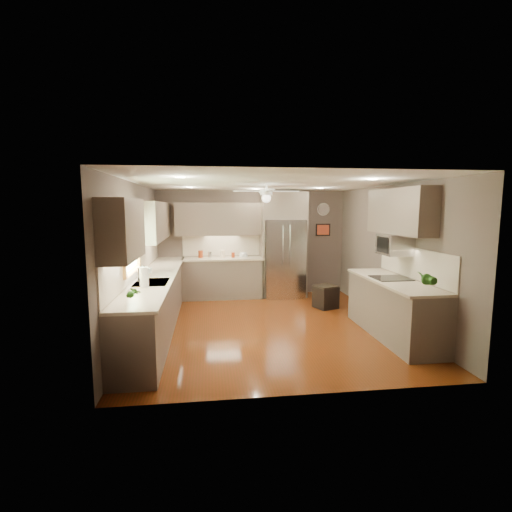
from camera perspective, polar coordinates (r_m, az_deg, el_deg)
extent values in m
plane|color=#50250A|center=(6.74, 1.93, -10.61)|extent=(5.00, 5.00, 0.00)
plane|color=white|center=(6.43, 2.02, 11.11)|extent=(5.00, 5.00, 0.00)
plane|color=brown|center=(8.93, -0.60, 2.05)|extent=(4.50, 0.00, 4.50)
plane|color=brown|center=(4.05, 7.68, -4.57)|extent=(4.50, 0.00, 4.50)
plane|color=brown|center=(6.50, -18.01, -0.34)|extent=(0.00, 5.00, 5.00)
plane|color=brown|center=(7.18, 20.00, 0.28)|extent=(0.00, 5.00, 5.00)
cylinder|color=maroon|center=(8.66, -8.52, 0.27)|extent=(0.13, 0.13, 0.18)
cylinder|color=silver|center=(8.64, -7.08, 0.21)|extent=(0.09, 0.09, 0.13)
cylinder|color=beige|center=(8.63, -5.15, 0.36)|extent=(0.12, 0.12, 0.17)
cylinder|color=maroon|center=(8.61, -3.55, 0.16)|extent=(0.09, 0.09, 0.12)
imported|color=white|center=(6.49, -16.36, -2.19)|extent=(0.12, 0.12, 0.19)
imported|color=#285E1B|center=(4.69, -18.34, -5.44)|extent=(0.16, 0.12, 0.27)
imported|color=#285E1B|center=(5.60, 24.60, -3.19)|extent=(0.22, 0.19, 0.36)
imported|color=beige|center=(8.67, -1.93, -0.02)|extent=(0.22, 0.22, 0.05)
cube|color=brown|center=(6.74, -14.98, -6.88)|extent=(0.60, 4.70, 0.90)
cube|color=beige|center=(6.64, -14.98, -2.94)|extent=(0.65, 4.70, 0.04)
cube|color=beige|center=(6.65, -17.67, -0.59)|extent=(0.02, 4.70, 0.50)
cube|color=brown|center=(8.69, -5.13, -3.46)|extent=(1.85, 0.60, 0.90)
cube|color=beige|center=(8.60, -5.16, -0.40)|extent=(1.85, 0.65, 0.04)
cube|color=beige|center=(8.87, -5.26, 1.66)|extent=(1.85, 0.02, 0.50)
cube|color=brown|center=(4.85, -19.84, 3.89)|extent=(0.33, 1.20, 0.75)
cube|color=brown|center=(7.70, -15.19, 5.22)|extent=(0.33, 2.40, 0.75)
cube|color=brown|center=(8.67, -5.27, 5.67)|extent=(2.15, 0.33, 0.75)
cube|color=brown|center=(6.57, 21.21, 6.43)|extent=(0.33, 1.70, 0.75)
cube|color=#BFF2B2|center=(5.98, -18.86, 1.87)|extent=(0.01, 1.00, 0.80)
cube|color=#9B5B2A|center=(5.95, -18.80, 6.00)|extent=(0.05, 1.12, 0.06)
cube|color=#9B5B2A|center=(6.02, -18.46, -2.20)|extent=(0.05, 1.12, 0.06)
cube|color=#9B5B2A|center=(5.45, -19.71, 1.34)|extent=(0.05, 0.06, 0.80)
cube|color=#9B5B2A|center=(6.49, -17.72, 2.33)|extent=(0.05, 0.06, 0.80)
cube|color=silver|center=(6.01, -15.76, -4.00)|extent=(0.50, 0.70, 0.03)
cube|color=#262626|center=(6.02, -15.75, -4.33)|extent=(0.44, 0.62, 0.05)
cylinder|color=silver|center=(6.02, -17.68, -2.85)|extent=(0.02, 0.02, 0.24)
cylinder|color=silver|center=(5.99, -17.17, -1.71)|extent=(0.16, 0.02, 0.02)
cube|color=silver|center=(8.72, 4.25, -0.34)|extent=(0.92, 0.72, 1.82)
cube|color=black|center=(8.43, 4.69, -2.37)|extent=(0.88, 0.02, 0.02)
cube|color=black|center=(8.35, 4.74, 1.65)|extent=(0.01, 0.02, 1.00)
cylinder|color=silver|center=(8.30, 4.25, 1.62)|extent=(0.02, 0.02, 0.90)
cylinder|color=silver|center=(8.33, 5.33, 1.63)|extent=(0.02, 0.02, 0.90)
cube|color=brown|center=(8.70, 4.24, 7.73)|extent=(1.04, 0.60, 0.63)
cube|color=brown|center=(8.70, 0.94, -0.35)|extent=(0.06, 0.60, 1.82)
cube|color=brown|center=(8.89, 7.33, -0.24)|extent=(0.06, 0.60, 1.82)
cube|color=brown|center=(6.48, 20.35, -7.68)|extent=(0.65, 2.20, 0.90)
cube|color=beige|center=(6.37, 20.42, -3.60)|extent=(0.70, 2.20, 0.04)
cube|color=beige|center=(6.49, 23.12, -1.04)|extent=(0.02, 2.20, 0.50)
cube|color=black|center=(6.45, 20.02, -3.22)|extent=(0.56, 0.52, 0.01)
cube|color=silver|center=(6.57, 20.56, 1.65)|extent=(0.42, 0.55, 0.34)
cube|color=black|center=(6.47, 18.92, 1.64)|extent=(0.02, 0.40, 0.26)
cylinder|color=white|center=(6.72, 1.60, 10.61)|extent=(0.03, 0.03, 0.08)
cylinder|color=white|center=(6.71, 1.60, 9.76)|extent=(0.22, 0.22, 0.10)
sphere|color=white|center=(6.71, 1.60, 8.90)|extent=(0.16, 0.16, 0.16)
cube|color=white|center=(6.78, 4.57, 9.88)|extent=(0.48, 0.11, 0.01)
cube|color=white|center=(7.06, 1.16, 9.80)|extent=(0.11, 0.48, 0.01)
cube|color=white|center=(6.67, -1.42, 9.94)|extent=(0.48, 0.11, 0.01)
cube|color=white|center=(6.37, 2.09, 10.06)|extent=(0.11, 0.48, 0.01)
cylinder|color=white|center=(7.65, -10.19, 10.36)|extent=(0.14, 0.14, 0.01)
cylinder|color=white|center=(7.99, 9.87, 10.24)|extent=(0.14, 0.14, 0.01)
cylinder|color=white|center=(5.16, -11.59, 11.80)|extent=(0.14, 0.14, 0.01)
cylinder|color=white|center=(5.65, 17.48, 11.22)|extent=(0.14, 0.14, 0.01)
cylinder|color=white|center=(8.20, -0.04, 10.27)|extent=(0.14, 0.14, 0.01)
cylinder|color=white|center=(9.24, 10.32, 7.08)|extent=(0.30, 0.03, 0.30)
cylinder|color=silver|center=(9.23, 10.35, 7.08)|extent=(0.29, 0.00, 0.29)
cube|color=black|center=(9.25, 10.26, 3.98)|extent=(0.36, 0.03, 0.30)
cube|color=#CA4728|center=(9.24, 10.29, 3.98)|extent=(0.30, 0.01, 0.24)
cube|color=black|center=(7.95, 10.65, -6.25)|extent=(0.52, 0.52, 0.46)
cube|color=black|center=(7.90, 10.70, -4.59)|extent=(0.50, 0.50, 0.03)
cylinder|color=white|center=(5.64, -16.81, -3.18)|extent=(0.13, 0.13, 0.30)
cylinder|color=silver|center=(5.64, -16.82, -3.08)|extent=(0.03, 0.03, 0.32)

